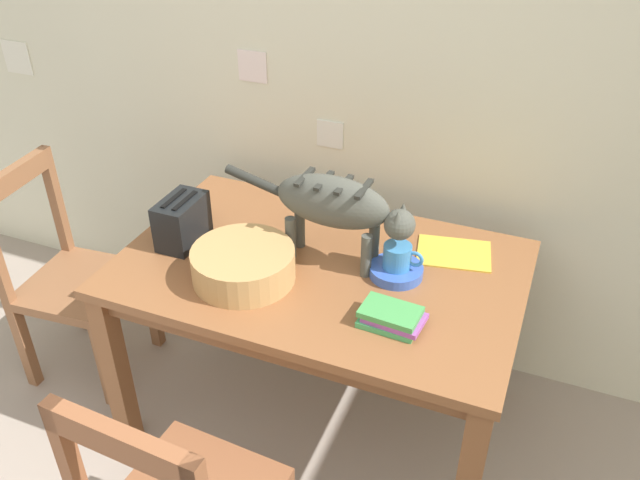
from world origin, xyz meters
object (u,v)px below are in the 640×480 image
(magazine, at_px, (454,253))
(toaster, at_px, (182,221))
(wooden_chair_far, at_px, (71,278))
(wicker_basket, at_px, (243,264))
(book_stack, at_px, (391,317))
(dining_table, at_px, (320,285))
(saucer_bowl, at_px, (396,271))
(cat, at_px, (337,206))
(coffee_mug, at_px, (398,256))

(magazine, xyz_separation_m, toaster, (-0.91, -0.29, 0.08))
(magazine, xyz_separation_m, wooden_chair_far, (-1.47, -0.32, -0.30))
(magazine, xyz_separation_m, wicker_basket, (-0.61, -0.40, 0.05))
(toaster, xyz_separation_m, wooden_chair_far, (-0.56, -0.03, -0.38))
(book_stack, bearing_deg, dining_table, 146.66)
(saucer_bowl, distance_m, wooden_chair_far, 1.36)
(dining_table, bearing_deg, book_stack, -33.34)
(book_stack, height_order, wooden_chair_far, wooden_chair_far)
(magazine, relative_size, book_stack, 1.27)
(cat, height_order, book_stack, cat)
(toaster, distance_m, wooden_chair_far, 0.68)
(wooden_chair_far, bearing_deg, book_stack, 79.91)
(wicker_basket, distance_m, wooden_chair_far, 0.93)
(magazine, distance_m, toaster, 0.96)
(saucer_bowl, height_order, book_stack, book_stack)
(wooden_chair_far, bearing_deg, toaster, 88.24)
(cat, height_order, coffee_mug, cat)
(saucer_bowl, xyz_separation_m, coffee_mug, (0.00, 0.00, 0.06))
(dining_table, relative_size, toaster, 6.78)
(dining_table, relative_size, cat, 2.02)
(dining_table, distance_m, wicker_basket, 0.30)
(wicker_basket, relative_size, toaster, 1.69)
(dining_table, bearing_deg, wicker_basket, -140.83)
(dining_table, xyz_separation_m, saucer_bowl, (0.26, 0.04, 0.11))
(saucer_bowl, relative_size, toaster, 0.89)
(coffee_mug, xyz_separation_m, wicker_basket, (-0.46, -0.20, -0.02))
(magazine, bearing_deg, toaster, -173.27)
(saucer_bowl, distance_m, magazine, 0.25)
(saucer_bowl, xyz_separation_m, toaster, (-0.76, -0.09, 0.07))
(book_stack, relative_size, wicker_basket, 0.59)
(toaster, bearing_deg, wicker_basket, -20.96)
(magazine, bearing_deg, saucer_bowl, -138.09)
(book_stack, xyz_separation_m, wicker_basket, (-0.52, 0.04, 0.03))
(cat, relative_size, wooden_chair_far, 0.73)
(coffee_mug, bearing_deg, toaster, -173.33)
(dining_table, relative_size, coffee_mug, 10.10)
(cat, distance_m, toaster, 0.57)
(saucer_bowl, relative_size, wooden_chair_far, 0.19)
(saucer_bowl, height_order, toaster, toaster)
(dining_table, xyz_separation_m, book_stack, (0.31, -0.21, 0.12))
(coffee_mug, bearing_deg, magazine, 53.28)
(saucer_bowl, xyz_separation_m, wooden_chair_far, (-1.31, -0.12, -0.32))
(dining_table, relative_size, saucer_bowl, 7.61)
(book_stack, height_order, toaster, toaster)
(coffee_mug, height_order, toaster, toaster)
(coffee_mug, distance_m, toaster, 0.77)
(saucer_bowl, height_order, wooden_chair_far, wooden_chair_far)
(magazine, relative_size, toaster, 1.26)
(dining_table, distance_m, coffee_mug, 0.31)
(book_stack, bearing_deg, cat, 137.39)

